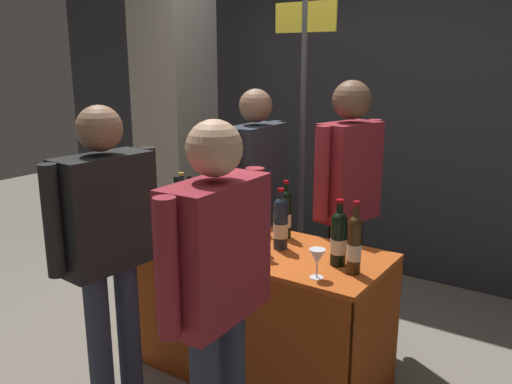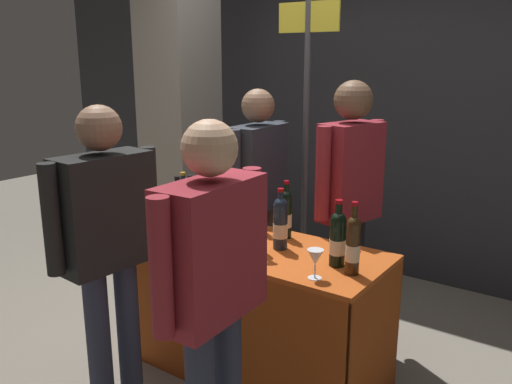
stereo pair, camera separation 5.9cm
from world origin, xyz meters
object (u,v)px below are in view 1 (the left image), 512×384
at_px(taster_foreground_right, 107,235).
at_px(featured_wine_bottle, 339,237).
at_px(tasting_table, 256,288).
at_px(booth_signpost, 303,123).
at_px(flower_vase, 259,230).
at_px(display_bottle_0, 190,207).
at_px(wine_glass_mid, 317,258).
at_px(vendor_presenter, 348,192).
at_px(wine_glass_near_vendor, 248,224).
at_px(concrete_pillar, 175,99).

bearing_deg(taster_foreground_right, featured_wine_bottle, -50.35).
height_order(tasting_table, booth_signpost, booth_signpost).
bearing_deg(flower_vase, taster_foreground_right, -132.28).
height_order(featured_wine_bottle, booth_signpost, booth_signpost).
bearing_deg(featured_wine_bottle, display_bottle_0, 179.01).
height_order(wine_glass_mid, flower_vase, flower_vase).
bearing_deg(vendor_presenter, display_bottle_0, -36.79).
bearing_deg(display_bottle_0, wine_glass_near_vendor, 4.74).
height_order(flower_vase, vendor_presenter, vendor_presenter).
xyz_separation_m(tasting_table, flower_vase, (0.09, -0.10, 0.39)).
bearing_deg(tasting_table, flower_vase, -49.02).
bearing_deg(featured_wine_bottle, tasting_table, 178.45).
xyz_separation_m(featured_wine_bottle, flower_vase, (-0.41, -0.09, -0.01)).
xyz_separation_m(tasting_table, vendor_presenter, (0.26, 0.60, 0.47)).
relative_size(taster_foreground_right, booth_signpost, 0.72).
height_order(featured_wine_bottle, flower_vase, flower_vase).
bearing_deg(tasting_table, wine_glass_mid, -23.72).
xyz_separation_m(tasting_table, wine_glass_near_vendor, (-0.08, 0.04, 0.36)).
xyz_separation_m(taster_foreground_right, booth_signpost, (0.15, 1.67, 0.39)).
height_order(vendor_presenter, booth_signpost, booth_signpost).
height_order(concrete_pillar, tasting_table, concrete_pillar).
distance_m(featured_wine_bottle, wine_glass_near_vendor, 0.59).
bearing_deg(concrete_pillar, featured_wine_bottle, -26.58).
xyz_separation_m(display_bottle_0, wine_glass_near_vendor, (0.40, 0.03, -0.04)).
xyz_separation_m(vendor_presenter, booth_signpost, (-0.54, 0.40, 0.35)).
xyz_separation_m(display_bottle_0, booth_signpost, (0.20, 1.00, 0.42)).
bearing_deg(vendor_presenter, booth_signpost, -112.22).
distance_m(tasting_table, taster_foreground_right, 0.90).
distance_m(tasting_table, featured_wine_bottle, 0.64).
height_order(concrete_pillar, wine_glass_near_vendor, concrete_pillar).
height_order(wine_glass_near_vendor, wine_glass_mid, wine_glass_mid).
bearing_deg(taster_foreground_right, wine_glass_near_vendor, -21.60).
relative_size(concrete_pillar, wine_glass_mid, 20.67).
xyz_separation_m(wine_glass_near_vendor, wine_glass_mid, (0.57, -0.25, 0.00)).
relative_size(concrete_pillar, featured_wine_bottle, 8.67).
relative_size(display_bottle_0, wine_glass_near_vendor, 2.44).
bearing_deg(wine_glass_mid, vendor_presenter, 105.39).
bearing_deg(display_bottle_0, flower_vase, -10.69).
height_order(tasting_table, flower_vase, flower_vase).
xyz_separation_m(concrete_pillar, wine_glass_near_vendor, (1.38, -0.93, -0.57)).
distance_m(display_bottle_0, taster_foreground_right, 0.67).
bearing_deg(concrete_pillar, flower_vase, -34.65).
distance_m(concrete_pillar, vendor_presenter, 1.82).
bearing_deg(wine_glass_mid, wine_glass_near_vendor, 156.23).
bearing_deg(wine_glass_near_vendor, featured_wine_bottle, -4.88).
bearing_deg(vendor_presenter, wine_glass_mid, 29.60).
bearing_deg(display_bottle_0, booth_signpost, 78.84).
height_order(tasting_table, wine_glass_mid, wine_glass_mid).
xyz_separation_m(featured_wine_bottle, wine_glass_near_vendor, (-0.58, 0.05, -0.05)).
height_order(featured_wine_bottle, wine_glass_mid, featured_wine_bottle).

